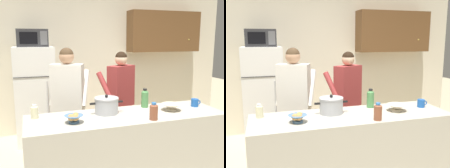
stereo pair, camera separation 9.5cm
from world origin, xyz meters
The scene contains 13 objects.
back_wall_unit centered at (0.28, 2.26, 1.40)m, with size 6.00×0.48×2.60m.
kitchen_island centered at (0.00, 0.00, 0.46)m, with size 2.20×0.68×0.92m, color #BCB7A8.
refrigerator centered at (-0.93, 1.85, 0.81)m, with size 0.64×0.68×1.62m.
microwave centered at (-0.93, 1.83, 1.76)m, with size 0.48×0.37×0.28m.
person_near_pot centered at (-0.54, 0.78, 1.02)m, with size 0.60×0.55×1.64m.
person_by_sink centered at (0.26, 0.92, 0.97)m, with size 0.59×0.56×1.57m.
cooking_pot centered at (-0.21, 0.12, 1.01)m, with size 0.38×0.27×0.22m.
coffee_mug centered at (0.92, 0.05, 0.97)m, with size 0.13×0.09×0.10m.
bread_bowl centered at (-0.62, -0.10, 0.97)m, with size 0.19×0.19×0.10m.
empty_bowl centered at (0.54, -0.01, 0.97)m, with size 0.23×0.23×0.08m.
bottle_near_edge centered at (0.19, -0.25, 1.01)m, with size 0.09×0.09×0.18m.
bottle_mid_counter centered at (0.31, 0.22, 1.03)m, with size 0.09×0.09×0.23m.
bottle_far_corner centered at (-0.98, 0.19, 0.99)m, with size 0.08×0.08×0.15m.
Camera 1 is at (-1.02, -2.51, 1.75)m, focal length 40.72 mm.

